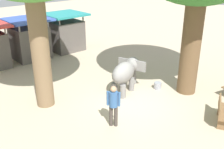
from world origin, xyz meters
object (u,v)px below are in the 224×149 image
elephant (126,73)px  wooden_bench (222,111)px  market_stall_blue (30,41)px  feed_bucket (158,86)px  person_handler (113,103)px  market_stall_teal (66,34)px

elephant → wooden_bench: 4.43m
wooden_bench → market_stall_blue: size_ratio=0.57×
feed_bucket → person_handler: bearing=-165.8°
feed_bucket → wooden_bench: bearing=-97.5°
wooden_bench → feed_bucket: (0.45, 3.45, -0.31)m
market_stall_blue → market_stall_teal: size_ratio=1.00×
elephant → wooden_bench: elephant is taller
elephant → feed_bucket: size_ratio=5.91×
person_handler → market_stall_blue: market_stall_blue is taller
feed_bucket → elephant: bearing=147.2°
person_handler → feed_bucket: size_ratio=4.50×
elephant → market_stall_blue: market_stall_blue is taller
elephant → wooden_bench: (0.88, -4.31, -0.47)m
wooden_bench → market_stall_teal: size_ratio=0.57×
person_handler → market_stall_teal: 9.81m
person_handler → wooden_bench: 4.13m
market_stall_teal → feed_bucket: (-0.07, -8.13, -0.98)m
market_stall_blue → wooden_bench: bearing=-79.8°
person_handler → wooden_bench: size_ratio=1.14×
elephant → market_stall_blue: 7.37m
wooden_bench → market_stall_blue: 11.79m
market_stall_teal → person_handler: bearing=-112.5°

